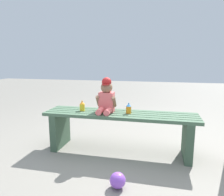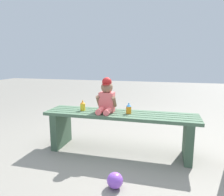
# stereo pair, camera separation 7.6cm
# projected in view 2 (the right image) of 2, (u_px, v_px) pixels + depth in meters

# --- Properties ---
(ground_plane) EXTENTS (16.00, 16.00, 0.00)m
(ground_plane) POSITION_uv_depth(u_px,v_px,m) (120.00, 151.00, 2.51)
(ground_plane) COLOR gray
(park_bench) EXTENTS (1.75, 0.40, 0.47)m
(park_bench) POSITION_uv_depth(u_px,v_px,m) (120.00, 126.00, 2.45)
(park_bench) COLOR #47664C
(park_bench) RESTS_ON ground_plane
(child_figure) EXTENTS (0.23, 0.27, 0.40)m
(child_figure) POSITION_uv_depth(u_px,v_px,m) (106.00, 97.00, 2.44)
(child_figure) COLOR #E56666
(child_figure) RESTS_ON park_bench
(sippy_cup_left) EXTENTS (0.06, 0.06, 0.12)m
(sippy_cup_left) POSITION_uv_depth(u_px,v_px,m) (83.00, 106.00, 2.52)
(sippy_cup_left) COLOR yellow
(sippy_cup_left) RESTS_ON park_bench
(sippy_cup_right) EXTENTS (0.06, 0.06, 0.12)m
(sippy_cup_right) POSITION_uv_depth(u_px,v_px,m) (129.00, 109.00, 2.38)
(sippy_cup_right) COLOR orange
(sippy_cup_right) RESTS_ON park_bench
(toy_ball) EXTENTS (0.14, 0.14, 0.14)m
(toy_ball) POSITION_uv_depth(u_px,v_px,m) (115.00, 180.00, 1.79)
(toy_ball) COLOR #8C4CCC
(toy_ball) RESTS_ON ground_plane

